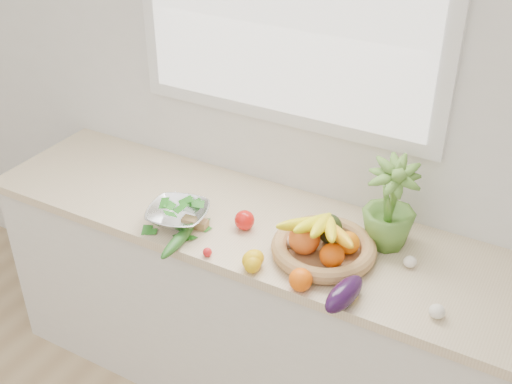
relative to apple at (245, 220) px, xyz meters
The scene contains 18 objects.
back_wall 0.55m from the apple, 93.82° to the left, with size 4.50×0.02×2.70m, color white.
counter_cabinet 0.51m from the apple, 110.74° to the left, with size 2.20×0.58×0.86m, color silver.
countertop 0.09m from the apple, 110.74° to the left, with size 2.24×0.62×0.04m, color beige.
orange_loose 0.41m from the apple, 32.10° to the right, with size 0.08×0.08×0.08m, color #FF6008.
lemon_a 0.26m from the apple, 53.63° to the right, with size 0.06×0.08×0.06m, color #EBB30C.
lemon_b 0.24m from the apple, 52.65° to the right, with size 0.07×0.09×0.07m, color yellow.
lemon_c 0.54m from the apple, 19.50° to the right, with size 0.05×0.07×0.05m, color yellow.
apple is the anchor object (origin of this frame).
ginger 0.19m from the apple, 155.15° to the right, with size 0.10×0.04×0.03m, color tan.
garlic_a 0.20m from the apple, ahead, with size 0.06×0.06×0.05m, color silver.
garlic_b 0.63m from the apple, ahead, with size 0.05×0.05×0.04m, color white.
garlic_c 0.79m from the apple, ahead, with size 0.05×0.05×0.05m, color white.
eggplant 0.54m from the apple, 22.90° to the right, with size 0.08×0.20×0.08m, color #260D32.
cucumber 0.27m from the apple, 126.42° to the right, with size 0.04×0.24×0.04m, color #205218.
radish 0.22m from the apple, 97.99° to the right, with size 0.03×0.03×0.03m, color red.
potted_herb 0.55m from the apple, 18.94° to the left, with size 0.20×0.20×0.35m, color #588A32.
fruit_basket 0.33m from the apple, ahead, with size 0.43×0.43×0.19m.
colander_with_spinach 0.26m from the apple, 156.03° to the right, with size 0.29×0.29×0.12m.
Camera 1 is at (1.06, 0.14, 2.33)m, focal length 45.00 mm.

